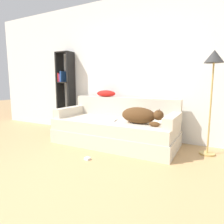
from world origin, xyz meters
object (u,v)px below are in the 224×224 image
at_px(bookshelf, 65,88).
at_px(floor_lamp, 213,68).
at_px(dog, 140,115).
at_px(laptop, 107,120).
at_px(couch, 115,132).
at_px(throw_pillow, 106,93).
at_px(power_adapter, 87,159).

distance_m(bookshelf, floor_lamp, 3.00).
bearing_deg(floor_lamp, dog, -163.16).
xyz_separation_m(laptop, floor_lamp, (1.59, 0.30, 0.84)).
bearing_deg(couch, bookshelf, 163.16).
bearing_deg(dog, throw_pillow, 151.01).
bearing_deg(throw_pillow, floor_lamp, -6.47).
bearing_deg(floor_lamp, couch, -172.51).
bearing_deg(throw_pillow, bookshelf, 177.87).
height_order(laptop, bookshelf, bookshelf).
height_order(couch, throw_pillow, throw_pillow).
distance_m(dog, bookshelf, 2.11).
relative_size(bookshelf, floor_lamp, 1.13).
bearing_deg(laptop, power_adapter, -91.51).
distance_m(dog, power_adapter, 1.06).
distance_m(couch, bookshelf, 1.72).
relative_size(dog, laptop, 1.86).
xyz_separation_m(throw_pillow, power_adapter, (0.41, -1.25, -0.85)).
bearing_deg(floor_lamp, throw_pillow, 173.53).
xyz_separation_m(couch, power_adapter, (0.00, -0.84, -0.20)).
bearing_deg(laptop, throw_pillow, 111.11).
bearing_deg(bookshelf, dog, -15.37).
distance_m(laptop, bookshelf, 1.58).
bearing_deg(dog, laptop, -179.37).
xyz_separation_m(couch, dog, (0.51, -0.10, 0.35)).
relative_size(couch, throw_pillow, 5.27).
distance_m(throw_pillow, floor_lamp, 1.95).
relative_size(couch, laptop, 5.88).
distance_m(dog, laptop, 0.63).
bearing_deg(bookshelf, laptop, -21.87).
bearing_deg(laptop, couch, 37.02).
xyz_separation_m(floor_lamp, power_adapter, (-1.48, -1.04, -1.27)).
relative_size(dog, bookshelf, 0.39).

